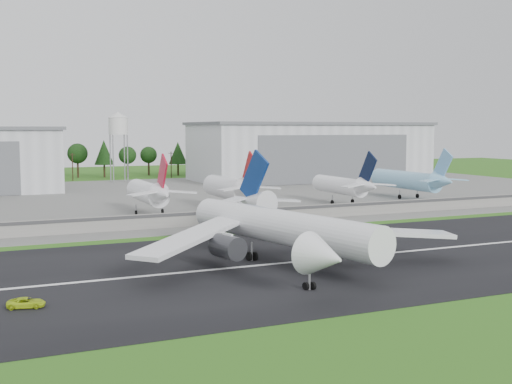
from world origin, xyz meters
name	(u,v)px	position (x,y,z in m)	size (l,w,h in m)	color
ground	(390,268)	(0.00, 0.00, 0.00)	(600.00, 600.00, 0.00)	#285F16
runway	(356,256)	(0.00, 10.00, 0.05)	(320.00, 60.00, 0.10)	black
runway_centerline	(356,256)	(0.00, 10.00, 0.11)	(220.00, 1.00, 0.02)	white
apron	(175,196)	(0.00, 120.00, 0.05)	(320.00, 150.00, 0.10)	slate
blast_fence	(254,215)	(0.00, 54.99, 1.81)	(240.00, 0.61, 3.50)	gray
hangar_east	(310,151)	(75.00, 164.92, 12.63)	(102.00, 47.00, 25.20)	silver
water_tower	(118,124)	(-5.00, 185.00, 24.55)	(8.40, 8.40, 29.40)	#99999E
utility_poles	(124,179)	(0.00, 200.00, 0.00)	(230.00, 3.00, 12.00)	black
treeline	(117,177)	(0.00, 215.00, 0.00)	(320.00, 16.00, 22.00)	black
main_airliner	(282,235)	(-14.72, 9.58, 4.89)	(55.69, 58.68, 18.17)	white
ground_vehicle	(26,303)	(-55.67, -1.04, 0.75)	(2.15, 4.67, 1.30)	#B1CE18
parked_jet_red_a	(150,193)	(-19.62, 76.54, 6.07)	(7.36, 31.29, 16.57)	white
parked_jet_red_b	(232,188)	(3.05, 76.58, 6.32)	(7.36, 31.29, 16.84)	white
parked_jet_navy	(345,185)	(38.86, 76.50, 5.86)	(7.36, 31.29, 16.35)	white
parked_jet_skyblue	(412,180)	(66.65, 81.57, 6.16)	(7.36, 37.29, 16.72)	#86C3E8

